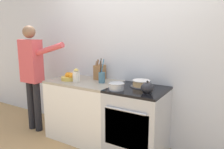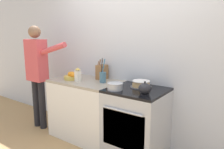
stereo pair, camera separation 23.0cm
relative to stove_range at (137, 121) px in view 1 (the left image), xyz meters
The scene contains 11 objects.
wall_back 0.96m from the stove_range, 126.27° to the left, with size 8.00×0.04×2.60m.
counter_cabinet 0.87m from the stove_range, behind, with size 1.03×0.66×0.88m.
stove_range is the anchor object (origin of this frame).
layer_cake 0.50m from the stove_range, 91.02° to the left, with size 0.28×0.28×0.09m.
tea_kettle 0.56m from the stove_range, 38.08° to the right, with size 0.19×0.15×0.15m.
mixing_bowl 0.56m from the stove_range, 137.41° to the right, with size 0.20×0.20×0.09m.
knife_block 0.94m from the stove_range, 163.55° to the left, with size 0.12×0.16×0.30m.
utensil_crock 0.78m from the stove_range, behind, with size 0.09×0.09×0.35m.
fruit_bowl 1.19m from the stove_range, behind, with size 0.23×0.23×0.12m.
milk_carton 1.05m from the stove_range, behind, with size 0.07×0.07×0.20m.
person_baker 1.83m from the stove_range, behind, with size 0.94×0.20×1.69m.
Camera 1 is at (1.36, -2.14, 1.59)m, focal length 35.00 mm.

